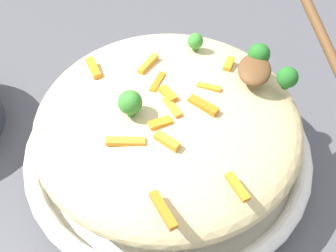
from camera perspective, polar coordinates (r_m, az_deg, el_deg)
name	(u,v)px	position (r m, az deg, el deg)	size (l,w,h in m)	color
ground_plane	(168,164)	(0.59, 0.00, -5.13)	(2.40, 2.40, 0.00)	#4C4C51
serving_bowl	(168,152)	(0.57, 0.00, -3.53)	(0.38, 0.38, 0.05)	white
pasta_mound	(168,122)	(0.52, 0.00, 0.59)	(0.33, 0.33, 0.09)	#DBC689
carrot_piece_0	(157,83)	(0.51, -1.44, 5.86)	(0.03, 0.01, 0.01)	orange
carrot_piece_1	(203,105)	(0.48, 4.74, 2.80)	(0.04, 0.01, 0.01)	orange
carrot_piece_2	(126,141)	(0.45, -5.73, -2.08)	(0.04, 0.01, 0.01)	orange
carrot_piece_3	(209,88)	(0.50, 5.49, 5.15)	(0.03, 0.01, 0.01)	orange
carrot_piece_4	(172,107)	(0.48, 0.55, 2.52)	(0.03, 0.01, 0.01)	orange
carrot_piece_5	(237,187)	(0.42, 9.31, -8.07)	(0.03, 0.01, 0.01)	orange
carrot_piece_6	(158,123)	(0.46, -1.38, 0.41)	(0.03, 0.01, 0.01)	orange
carrot_piece_7	(148,64)	(0.53, -2.70, 8.33)	(0.04, 0.01, 0.01)	orange
carrot_piece_8	(93,68)	(0.54, -9.99, 7.71)	(0.04, 0.01, 0.01)	orange
carrot_piece_9	(167,141)	(0.45, -0.16, -2.04)	(0.03, 0.01, 0.01)	orange
carrot_piece_10	(229,64)	(0.54, 8.18, 8.26)	(0.02, 0.01, 0.01)	orange
carrot_piece_11	(166,93)	(0.49, -0.25, 4.51)	(0.03, 0.01, 0.01)	orange
carrot_piece_12	(163,210)	(0.40, -0.65, -11.22)	(0.04, 0.01, 0.01)	orange
broccoli_floret_0	(259,55)	(0.54, 12.13, 9.36)	(0.03, 0.03, 0.03)	#205B1C
broccoli_floret_1	(130,103)	(0.46, -5.12, 3.13)	(0.03, 0.03, 0.03)	#377928
broccoli_floret_2	(195,41)	(0.56, 3.70, 11.30)	(0.02, 0.02, 0.02)	#377928
broccoli_floret_3	(287,78)	(0.52, 15.77, 6.28)	(0.03, 0.03, 0.03)	#205B1C
serving_spoon	(279,55)	(0.53, 14.75, 9.26)	(0.15, 0.14, 0.09)	brown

